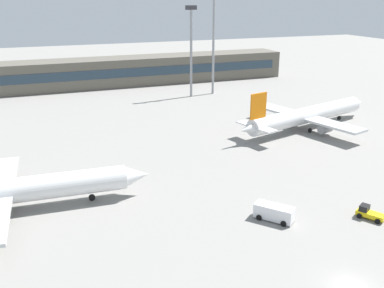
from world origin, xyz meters
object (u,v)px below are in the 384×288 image
Objects in this scene: airplane_near at (5,192)px; floodlight_tower_east at (191,45)px; airplane_mid at (308,115)px; baggage_tug_yellow at (369,213)px; floodlight_tower_west at (214,35)px; service_van_white at (274,212)px.

floodlight_tower_east is (49.76, 58.10, 11.86)m from airplane_near.
floodlight_tower_east is at bearing 108.06° from airplane_mid.
airplane_mid is 41.80m from baggage_tug_yellow.
baggage_tug_yellow is at bearing -23.27° from airplane_near.
floodlight_tower_west is at bearing 9.20° from floodlight_tower_east.
floodlight_tower_west reaches higher than floodlight_tower_east.
airplane_mid is at bearing 65.76° from baggage_tug_yellow.
airplane_near is 1.00× the size of airplane_mid.
airplane_near is at bearing 155.30° from service_van_white.
floodlight_tower_west is at bearing 72.25° from service_van_white.
airplane_mid is at bearing 16.41° from airplane_near.
airplane_mid reaches higher than baggage_tug_yellow.
baggage_tug_yellow is 12.90m from service_van_white.
floodlight_tower_east is (-12.92, 39.64, 11.81)m from airplane_mid.
floodlight_tower_east is (4.21, 77.69, 14.11)m from baggage_tug_yellow.
airplane_mid is 1.32× the size of floodlight_tower_west.
floodlight_tower_east is (16.39, 73.45, 13.79)m from service_van_white.
floodlight_tower_east is at bearing -170.80° from floodlight_tower_west.
service_van_white is at bearing -24.70° from airplane_near.
airplane_mid is 1.57× the size of floodlight_tower_east.
floodlight_tower_west reaches higher than airplane_mid.
airplane_near is 36.78m from service_van_white.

